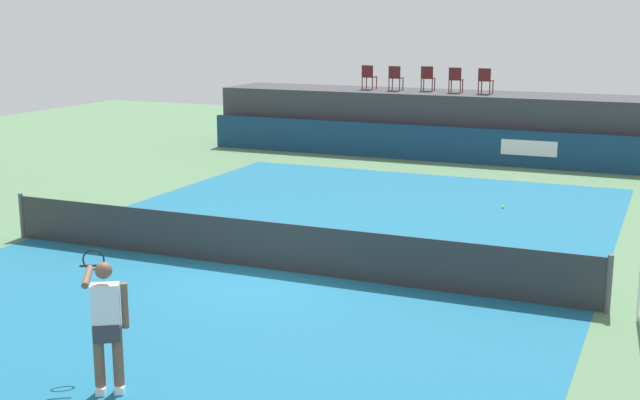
{
  "coord_description": "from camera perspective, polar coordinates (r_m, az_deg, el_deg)",
  "views": [
    {
      "loc": [
        7.06,
        -14.05,
        4.8
      ],
      "look_at": [
        0.15,
        2.0,
        1.0
      ],
      "focal_mm": 47.22,
      "sensor_mm": 36.0,
      "label": 1
    }
  ],
  "objects": [
    {
      "name": "ground_plane",
      "position": [
        19.07,
        0.78,
        -2.31
      ],
      "size": [
        48.0,
        48.0,
        0.0
      ],
      "primitive_type": "plane",
      "color": "#4C704C"
    },
    {
      "name": "net_post_far",
      "position": [
        14.72,
        18.99,
        -5.41
      ],
      "size": [
        0.1,
        0.1,
        1.0
      ],
      "primitive_type": "cylinder",
      "color": "#4C4C51",
      "rests_on": "ground"
    },
    {
      "name": "spectator_chair_center",
      "position": [
        30.8,
        7.31,
        8.25
      ],
      "size": [
        0.46,
        0.46,
        0.89
      ],
      "color": "#561919",
      "rests_on": "spectator_platform"
    },
    {
      "name": "spectator_chair_right",
      "position": [
        30.2,
        9.18,
        8.12
      ],
      "size": [
        0.46,
        0.46,
        0.89
      ],
      "color": "#561919",
      "rests_on": "spectator_platform"
    },
    {
      "name": "sponsor_wall",
      "position": [
        28.74,
        8.87,
        3.72
      ],
      "size": [
        18.0,
        0.22,
        1.2
      ],
      "color": "navy",
      "rests_on": "ground"
    },
    {
      "name": "net_post_near",
      "position": [
        19.79,
        -19.55,
        -1.0
      ],
      "size": [
        0.1,
        0.1,
        1.0
      ],
      "primitive_type": "cylinder",
      "color": "#4C4C51",
      "rests_on": "ground"
    },
    {
      "name": "tennis_player",
      "position": [
        11.29,
        -14.27,
        -8.01
      ],
      "size": [
        1.1,
        1.0,
        1.77
      ],
      "color": "white",
      "rests_on": "court_inner"
    },
    {
      "name": "spectator_chair_far_right",
      "position": [
        29.91,
        11.14,
        8.01
      ],
      "size": [
        0.47,
        0.47,
        0.89
      ],
      "color": "#561919",
      "rests_on": "spectator_platform"
    },
    {
      "name": "spectator_platform",
      "position": [
        30.41,
        9.74,
        5.11
      ],
      "size": [
        18.0,
        2.8,
        2.2
      ],
      "primitive_type": "cube",
      "color": "#38383D",
      "rests_on": "ground"
    },
    {
      "name": "spectator_chair_far_left",
      "position": [
        31.29,
        3.32,
        8.39
      ],
      "size": [
        0.46,
        0.46,
        0.89
      ],
      "color": "#561919",
      "rests_on": "spectator_platform"
    },
    {
      "name": "tennis_net",
      "position": [
        16.31,
        -3.26,
        -3.13
      ],
      "size": [
        12.4,
        0.02,
        0.95
      ],
      "primitive_type": "cube",
      "color": "#2D2D2D",
      "rests_on": "ground"
    },
    {
      "name": "court_inner",
      "position": [
        16.44,
        -3.24,
        -4.72
      ],
      "size": [
        12.0,
        22.0,
        0.0
      ],
      "primitive_type": "cube",
      "color": "#16597A",
      "rests_on": "ground"
    },
    {
      "name": "tennis_ball",
      "position": [
        22.1,
        12.28,
        -0.46
      ],
      "size": [
        0.07,
        0.07,
        0.07
      ],
      "primitive_type": "sphere",
      "color": "#D8EA33",
      "rests_on": "court_inner"
    },
    {
      "name": "spectator_chair_left",
      "position": [
        30.82,
        5.14,
        8.31
      ],
      "size": [
        0.44,
        0.44,
        0.89
      ],
      "color": "#561919",
      "rests_on": "spectator_platform"
    }
  ]
}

